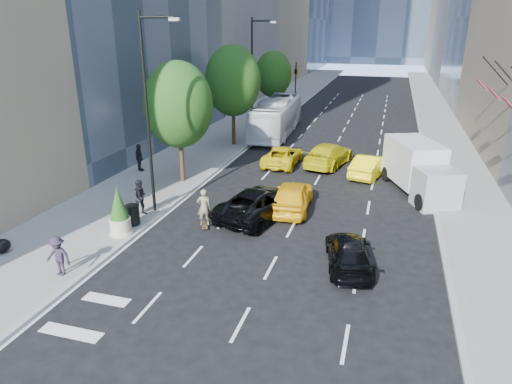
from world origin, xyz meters
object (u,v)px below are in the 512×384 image
(black_sedan_mercedes, at_px, (349,253))
(city_bus, at_px, (277,117))
(black_sedan_lincoln, at_px, (258,203))
(box_truck, at_px, (419,169))
(trash_can, at_px, (133,215))
(planter_shrub, at_px, (119,212))
(skateboarder, at_px, (204,210))

(black_sedan_mercedes, xyz_separation_m, city_bus, (-8.88, 23.07, 1.02))
(black_sedan_mercedes, relative_size, city_bus, 0.36)
(black_sedan_lincoln, distance_m, black_sedan_mercedes, 6.46)
(box_truck, xyz_separation_m, trash_can, (-13.69, -9.26, -0.88))
(black_sedan_mercedes, bearing_deg, city_bus, -80.33)
(box_truck, bearing_deg, city_bus, 110.82)
(box_truck, height_order, trash_can, box_truck)
(box_truck, bearing_deg, black_sedan_lincoln, -164.31)
(black_sedan_lincoln, xyz_separation_m, planter_shrub, (-5.60, -4.12, 0.51))
(black_sedan_mercedes, xyz_separation_m, planter_shrub, (-10.68, -0.12, 0.66))
(black_sedan_lincoln, relative_size, trash_can, 5.73)
(skateboarder, bearing_deg, box_truck, -164.98)
(city_bus, bearing_deg, box_truck, -50.13)
(black_sedan_lincoln, bearing_deg, box_truck, -127.33)
(city_bus, bearing_deg, planter_shrub, -97.44)
(city_bus, relative_size, box_truck, 1.79)
(black_sedan_mercedes, relative_size, trash_can, 4.43)
(black_sedan_lincoln, relative_size, black_sedan_mercedes, 1.29)
(trash_can, distance_m, planter_shrub, 1.29)
(black_sedan_mercedes, distance_m, city_bus, 24.74)
(city_bus, relative_size, planter_shrub, 4.98)
(box_truck, bearing_deg, black_sedan_mercedes, -128.44)
(skateboarder, bearing_deg, black_sedan_lincoln, -161.51)
(planter_shrub, bearing_deg, skateboarder, 31.94)
(box_truck, relative_size, planter_shrub, 2.78)
(black_sedan_lincoln, height_order, box_truck, box_truck)
(black_sedan_lincoln, relative_size, box_truck, 0.84)
(black_sedan_mercedes, bearing_deg, trash_can, -16.72)
(black_sedan_mercedes, distance_m, trash_can, 10.72)
(skateboarder, distance_m, planter_shrub, 4.02)
(skateboarder, bearing_deg, city_bus, -109.39)
(city_bus, distance_m, trash_can, 22.17)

